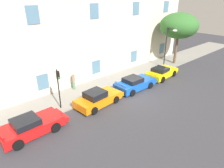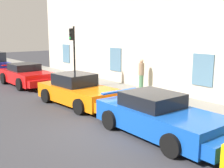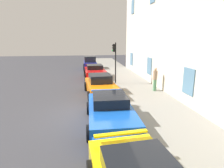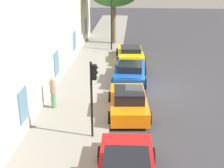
% 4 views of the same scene
% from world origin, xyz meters
% --- Properties ---
extents(ground_plane, '(80.00, 80.00, 0.00)m').
position_xyz_m(ground_plane, '(0.00, 0.00, 0.00)').
color(ground_plane, '#333338').
extents(sidewalk, '(60.00, 3.83, 0.14)m').
position_xyz_m(sidewalk, '(0.00, 3.78, 0.07)').
color(sidewalk, gray).
rests_on(sidewalk, ground).
extents(sportscar_red_lead, '(4.75, 2.33, 1.36)m').
position_xyz_m(sportscar_red_lead, '(-9.47, 0.95, 0.63)').
color(sportscar_red_lead, red).
rests_on(sportscar_red_lead, ground).
extents(sportscar_yellow_flank, '(4.83, 2.38, 1.43)m').
position_xyz_m(sportscar_yellow_flank, '(-3.35, 1.02, 0.62)').
color(sportscar_yellow_flank, orange).
rests_on(sportscar_yellow_flank, ground).
extents(sportscar_white_middle, '(4.88, 2.29, 1.36)m').
position_xyz_m(sportscar_white_middle, '(1.61, 1.01, 0.60)').
color(sportscar_white_middle, '#144CB2').
rests_on(sportscar_white_middle, ground).
extents(hatchback_parked, '(3.95, 1.87, 1.79)m').
position_xyz_m(hatchback_parked, '(-15.89, 0.64, 0.81)').
color(hatchback_parked, navy).
rests_on(hatchback_parked, ground).
extents(traffic_light, '(0.22, 0.36, 3.54)m').
position_xyz_m(traffic_light, '(-6.40, 2.50, 2.56)').
color(traffic_light, black).
rests_on(traffic_light, sidewalk).
extents(pedestrian_admiring, '(0.44, 0.44, 1.76)m').
position_xyz_m(pedestrian_admiring, '(-3.45, 5.08, 1.05)').
color(pedestrian_admiring, '#4C7F59').
rests_on(pedestrian_admiring, sidewalk).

